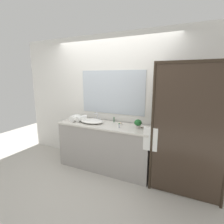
{
  "coord_description": "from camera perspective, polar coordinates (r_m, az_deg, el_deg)",
  "views": [
    {
      "loc": [
        1.46,
        -2.78,
        1.79
      ],
      "look_at": [
        0.15,
        0.0,
        1.15
      ],
      "focal_mm": 27.43,
      "sensor_mm": 36.0,
      "label": 1
    }
  ],
  "objects": [
    {
      "name": "shower_enclosure",
      "position": [
        2.71,
        20.33,
        -5.55
      ],
      "size": [
        1.2,
        0.59,
        2.0
      ],
      "color": "#2D2319",
      "rests_on": "ground_plane"
    },
    {
      "name": "vanity_cabinet",
      "position": [
        3.42,
        -2.25,
        -11.32
      ],
      "size": [
        1.8,
        0.58,
        0.9
      ],
      "color": "#9E9993",
      "rests_on": "ground_plane"
    },
    {
      "name": "rolled_towel_far_edge",
      "position": [
        3.52,
        -10.19,
        -2.11
      ],
      "size": [
        0.15,
        0.26,
        0.11
      ],
      "primitive_type": "cylinder",
      "rotation": [
        1.57,
        0.0,
        -0.17
      ],
      "color": "white",
      "rests_on": "vanity_cabinet"
    },
    {
      "name": "rolled_towel_middle",
      "position": [
        3.54,
        -12.15,
        -2.07
      ],
      "size": [
        0.12,
        0.23,
        0.12
      ],
      "primitive_type": "cylinder",
      "rotation": [
        1.57,
        0.0,
        -0.03
      ],
      "color": "white",
      "rests_on": "vanity_cabinet"
    },
    {
      "name": "sink_basin",
      "position": [
        3.38,
        -6.64,
        -3.0
      ],
      "size": [
        0.47,
        0.34,
        0.07
      ],
      "primitive_type": "ellipsoid",
      "color": "white",
      "rests_on": "vanity_cabinet"
    },
    {
      "name": "faucet",
      "position": [
        3.53,
        -5.0,
        -1.98
      ],
      "size": [
        0.17,
        0.13,
        0.16
      ],
      "color": "silver",
      "rests_on": "vanity_cabinet"
    },
    {
      "name": "soap_dish",
      "position": [
        3.26,
        2.73,
        -3.8
      ],
      "size": [
        0.1,
        0.07,
        0.04
      ],
      "color": "silver",
      "rests_on": "vanity_cabinet"
    },
    {
      "name": "ground_plane",
      "position": [
        3.61,
        -2.27,
        -17.97
      ],
      "size": [
        8.0,
        8.0,
        0.0
      ],
      "primitive_type": "plane",
      "color": "#B7B2A8"
    },
    {
      "name": "amenity_bottle_shampoo",
      "position": [
        3.39,
        0.67,
        -2.6
      ],
      "size": [
        0.03,
        0.03,
        0.1
      ],
      "color": "#4C7056",
      "rests_on": "vanity_cabinet"
    },
    {
      "name": "rolled_towel_near_edge",
      "position": [
        3.68,
        -12.67,
        -1.78
      ],
      "size": [
        0.11,
        0.24,
        0.09
      ],
      "primitive_type": "cylinder",
      "rotation": [
        1.57,
        0.0,
        0.09
      ],
      "color": "white",
      "rests_on": "vanity_cabinet"
    },
    {
      "name": "amenity_bottle_lotion",
      "position": [
        3.02,
        2.44,
        -4.57
      ],
      "size": [
        0.03,
        0.03,
        0.08
      ],
      "color": "silver",
      "rests_on": "vanity_cabinet"
    },
    {
      "name": "potted_plant",
      "position": [
        3.02,
        8.65,
        -3.74
      ],
      "size": [
        0.13,
        0.13,
        0.16
      ],
      "color": "beige",
      "rests_on": "vanity_cabinet"
    },
    {
      "name": "wall_back_with_mirror",
      "position": [
        3.48,
        0.18,
        3.73
      ],
      "size": [
        4.4,
        0.06,
        2.6
      ],
      "color": "silver",
      "rests_on": "ground_plane"
    }
  ]
}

